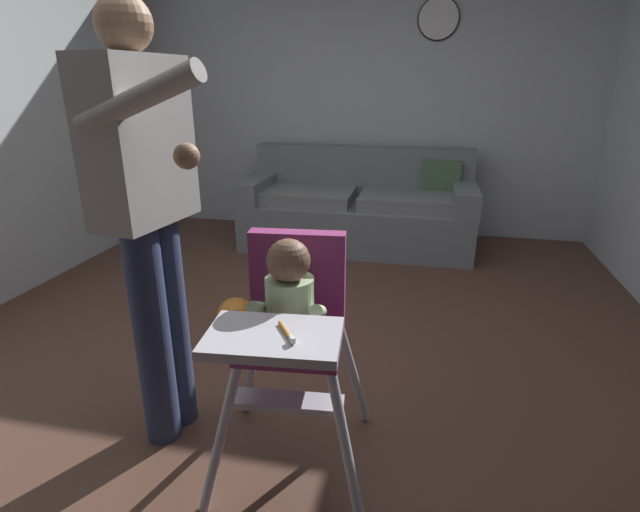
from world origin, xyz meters
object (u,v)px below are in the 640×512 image
object	(u,v)px
couch	(359,209)
wall_clock	(439,19)
high_chair	(291,314)
toy_ball	(236,316)
adult_standing	(149,213)

from	to	relation	value
couch	wall_clock	size ratio (longest dim) A/B	5.66
high_chair	wall_clock	distance (m)	3.53
couch	wall_clock	world-z (taller)	wall_clock
couch	high_chair	distance (m)	2.80
high_chair	wall_clock	xyz separation A→B (m)	(0.45, 3.26, 1.29)
toy_ball	wall_clock	distance (m)	3.15
wall_clock	couch	bearing A→B (deg)	-140.75
adult_standing	toy_ball	world-z (taller)	adult_standing
couch	toy_ball	xyz separation A→B (m)	(-0.47, -1.86, -0.22)
couch	toy_ball	world-z (taller)	couch
toy_ball	wall_clock	world-z (taller)	wall_clock
couch	adult_standing	world-z (taller)	adult_standing
couch	wall_clock	distance (m)	1.77
wall_clock	adult_standing	bearing A→B (deg)	-107.65
couch	high_chair	world-z (taller)	high_chair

